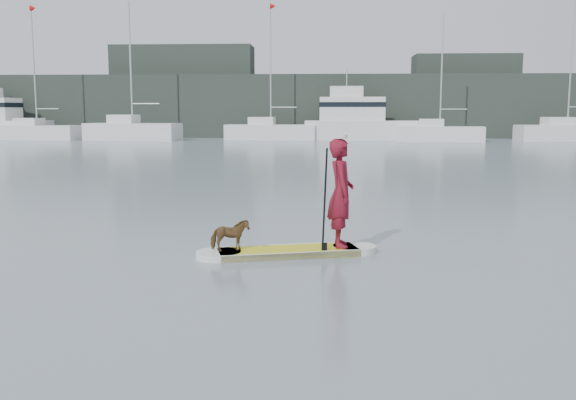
{
  "coord_description": "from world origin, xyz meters",
  "views": [
    {
      "loc": [
        4.02,
        -11.04,
        2.58
      ],
      "look_at": [
        3.42,
        0.24,
        1.0
      ],
      "focal_mm": 40.0,
      "sensor_mm": 36.0,
      "label": 1
    }
  ],
  "objects_px": {
    "sailboat_b": "(37,131)",
    "sailboat_e": "(439,133)",
    "paddler": "(341,193)",
    "dog": "(230,235)",
    "sailboat_c": "(132,130)",
    "paddleboard": "(288,252)",
    "motor_yacht_a": "(358,120)",
    "sailboat_d": "(270,130)",
    "sailboat_f": "(566,131)"
  },
  "relations": [
    {
      "from": "paddleboard",
      "to": "dog",
      "type": "relative_size",
      "value": 4.85
    },
    {
      "from": "sailboat_b",
      "to": "sailboat_e",
      "type": "height_order",
      "value": "sailboat_b"
    },
    {
      "from": "paddleboard",
      "to": "paddler",
      "type": "xyz_separation_m",
      "value": [
        0.94,
        0.25,
        1.04
      ]
    },
    {
      "from": "sailboat_c",
      "to": "sailboat_f",
      "type": "xyz_separation_m",
      "value": [
        37.75,
        0.86,
        -0.02
      ]
    },
    {
      "from": "paddler",
      "to": "sailboat_f",
      "type": "bearing_deg",
      "value": -30.03
    },
    {
      "from": "sailboat_e",
      "to": "sailboat_b",
      "type": "bearing_deg",
      "value": -175.62
    },
    {
      "from": "paddler",
      "to": "sailboat_b",
      "type": "height_order",
      "value": "sailboat_b"
    },
    {
      "from": "sailboat_c",
      "to": "dog",
      "type": "bearing_deg",
      "value": -62.95
    },
    {
      "from": "dog",
      "to": "motor_yacht_a",
      "type": "xyz_separation_m",
      "value": [
        4.83,
        46.81,
        1.35
      ]
    },
    {
      "from": "paddler",
      "to": "sailboat_e",
      "type": "xyz_separation_m",
      "value": [
        9.48,
        43.34,
        -0.35
      ]
    },
    {
      "from": "sailboat_e",
      "to": "paddler",
      "type": "bearing_deg",
      "value": -95.44
    },
    {
      "from": "sailboat_d",
      "to": "motor_yacht_a",
      "type": "height_order",
      "value": "sailboat_d"
    },
    {
      "from": "paddleboard",
      "to": "motor_yacht_a",
      "type": "height_order",
      "value": "motor_yacht_a"
    },
    {
      "from": "dog",
      "to": "sailboat_f",
      "type": "relative_size",
      "value": 0.05
    },
    {
      "from": "paddler",
      "to": "sailboat_f",
      "type": "height_order",
      "value": "sailboat_f"
    },
    {
      "from": "sailboat_b",
      "to": "sailboat_f",
      "type": "distance_m",
      "value": 46.59
    },
    {
      "from": "dog",
      "to": "sailboat_e",
      "type": "bearing_deg",
      "value": -33.55
    },
    {
      "from": "paddler",
      "to": "dog",
      "type": "height_order",
      "value": "paddler"
    },
    {
      "from": "dog",
      "to": "sailboat_c",
      "type": "relative_size",
      "value": 0.06
    },
    {
      "from": "sailboat_b",
      "to": "sailboat_f",
      "type": "relative_size",
      "value": 0.92
    },
    {
      "from": "sailboat_b",
      "to": "sailboat_d",
      "type": "height_order",
      "value": "sailboat_d"
    },
    {
      "from": "sailboat_b",
      "to": "sailboat_d",
      "type": "relative_size",
      "value": 0.98
    },
    {
      "from": "sailboat_c",
      "to": "sailboat_e",
      "type": "distance_m",
      "value": 26.58
    },
    {
      "from": "sailboat_b",
      "to": "paddleboard",
      "type": "bearing_deg",
      "value": -51.66
    },
    {
      "from": "sailboat_c",
      "to": "motor_yacht_a",
      "type": "bearing_deg",
      "value": 14.04
    },
    {
      "from": "dog",
      "to": "sailboat_d",
      "type": "bearing_deg",
      "value": -15.16
    },
    {
      "from": "sailboat_f",
      "to": "paddler",
      "type": "bearing_deg",
      "value": -119.41
    },
    {
      "from": "sailboat_f",
      "to": "sailboat_c",
      "type": "bearing_deg",
      "value": 176.48
    },
    {
      "from": "sailboat_d",
      "to": "sailboat_e",
      "type": "distance_m",
      "value": 14.74
    },
    {
      "from": "motor_yacht_a",
      "to": "sailboat_c",
      "type": "bearing_deg",
      "value": -172.63
    },
    {
      "from": "sailboat_f",
      "to": "motor_yacht_a",
      "type": "relative_size",
      "value": 1.22
    },
    {
      "from": "motor_yacht_a",
      "to": "paddler",
      "type": "bearing_deg",
      "value": -91.82
    },
    {
      "from": "dog",
      "to": "sailboat_c",
      "type": "distance_m",
      "value": 47.33
    },
    {
      "from": "motor_yacht_a",
      "to": "sailboat_e",
      "type": "bearing_deg",
      "value": -22.36
    },
    {
      "from": "paddler",
      "to": "sailboat_b",
      "type": "distance_m",
      "value": 51.84
    },
    {
      "from": "paddler",
      "to": "motor_yacht_a",
      "type": "distance_m",
      "value": 46.39
    },
    {
      "from": "paddleboard",
      "to": "dog",
      "type": "xyz_separation_m",
      "value": [
        -1.01,
        -0.26,
        0.34
      ]
    },
    {
      "from": "sailboat_b",
      "to": "sailboat_e",
      "type": "relative_size",
      "value": 1.12
    },
    {
      "from": "sailboat_d",
      "to": "sailboat_e",
      "type": "relative_size",
      "value": 1.14
    },
    {
      "from": "dog",
      "to": "sailboat_c",
      "type": "xyz_separation_m",
      "value": [
        -15.12,
        44.84,
        0.48
      ]
    },
    {
      "from": "sailboat_b",
      "to": "motor_yacht_a",
      "type": "xyz_separation_m",
      "value": [
        28.79,
        1.4,
        0.94
      ]
    },
    {
      "from": "paddler",
      "to": "sailboat_d",
      "type": "relative_size",
      "value": 0.17
    },
    {
      "from": "paddler",
      "to": "sailboat_d",
      "type": "xyz_separation_m",
      "value": [
        -5.02,
        45.97,
        -0.25
      ]
    },
    {
      "from": "sailboat_d",
      "to": "sailboat_e",
      "type": "bearing_deg",
      "value": -6.66
    },
    {
      "from": "dog",
      "to": "sailboat_b",
      "type": "bearing_deg",
      "value": 8.88
    },
    {
      "from": "sailboat_e",
      "to": "sailboat_f",
      "type": "bearing_deg",
      "value": 16.29
    },
    {
      "from": "paddleboard",
      "to": "motor_yacht_a",
      "type": "distance_m",
      "value": 46.73
    },
    {
      "from": "dog",
      "to": "sailboat_e",
      "type": "relative_size",
      "value": 0.06
    },
    {
      "from": "paddleboard",
      "to": "motor_yacht_a",
      "type": "relative_size",
      "value": 0.31
    },
    {
      "from": "sailboat_b",
      "to": "sailboat_f",
      "type": "height_order",
      "value": "sailboat_f"
    }
  ]
}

